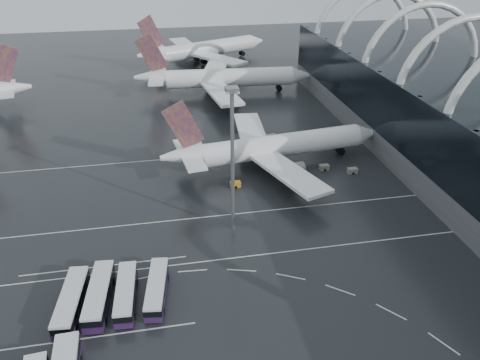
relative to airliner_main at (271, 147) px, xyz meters
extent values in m
plane|color=black|center=(-13.61, -32.10, -4.71)|extent=(420.00, 420.00, 0.00)
torus|color=white|center=(44.39, -4.10, 13.29)|extent=(33.80, 1.80, 33.80)
torus|color=white|center=(44.39, 14.90, 13.29)|extent=(33.80, 1.80, 33.80)
torus|color=white|center=(44.39, 33.90, 13.29)|extent=(33.80, 1.80, 33.80)
torus|color=white|center=(44.39, 52.90, 13.29)|extent=(33.80, 1.80, 33.80)
cube|color=silver|center=(-13.61, -34.10, -4.71)|extent=(120.00, 0.25, 0.01)
cube|color=silver|center=(-13.61, -20.10, -4.71)|extent=(120.00, 0.25, 0.01)
cube|color=silver|center=(-13.61, 7.90, -4.71)|extent=(120.00, 0.25, 0.01)
cube|color=silver|center=(-37.61, -48.10, -4.71)|extent=(28.00, 0.25, 0.01)
cube|color=silver|center=(-37.61, -32.10, -4.71)|extent=(28.00, 0.25, 0.01)
cylinder|color=white|center=(2.81, 0.36, 0.17)|extent=(40.36, 10.57, 5.55)
cone|color=white|center=(25.49, 3.26, 0.17)|extent=(6.40, 6.24, 5.55)
cone|color=white|center=(-21.77, -2.78, 1.13)|extent=(10.20, 6.72, 5.55)
cube|color=#431761|center=(-20.82, -2.66, 8.21)|extent=(9.22, 1.74, 11.77)
cube|color=white|center=(-19.87, -2.54, 1.13)|extent=(6.46, 17.64, 0.48)
cube|color=white|center=(0.53, -12.00, -0.40)|extent=(14.23, 24.80, 0.77)
cube|color=white|center=(-2.51, 11.74, -0.40)|extent=(8.65, 24.40, 0.77)
cylinder|color=slate|center=(2.95, -8.31, -2.13)|extent=(5.64, 3.90, 3.26)
cylinder|color=slate|center=(0.77, 8.78, -2.13)|extent=(5.64, 3.90, 3.26)
cube|color=black|center=(-0.99, -0.13, -3.66)|extent=(12.17, 7.53, 2.11)
cylinder|color=white|center=(-0.41, 56.43, 0.74)|extent=(43.46, 9.38, 6.20)
cone|color=white|center=(24.29, 54.60, 0.74)|extent=(6.86, 6.66, 6.20)
cone|color=white|center=(-27.24, 58.42, 1.81)|extent=(11.12, 6.98, 6.20)
cube|color=#431761|center=(-26.17, 58.34, 9.73)|extent=(10.32, 1.40, 13.15)
cube|color=white|center=(-25.11, 58.27, 1.81)|extent=(6.22, 19.55, 0.53)
cube|color=white|center=(-5.67, 43.42, 0.10)|extent=(11.02, 27.50, 0.86)
cube|color=white|center=(-3.69, 70.08, 0.10)|extent=(14.67, 27.76, 0.86)
cylinder|color=slate|center=(-2.19, 46.91, -1.82)|extent=(6.13, 4.06, 3.64)
cylinder|color=slate|center=(-0.76, 66.11, -1.82)|extent=(6.13, 4.06, 3.64)
cube|color=black|center=(-4.68, 56.75, -3.53)|extent=(13.30, 7.78, 2.35)
cylinder|color=white|center=(-1.93, 100.02, 0.86)|extent=(41.58, 22.24, 6.33)
cone|color=white|center=(20.66, 109.49, 0.86)|extent=(8.49, 8.37, 6.33)
cone|color=white|center=(-26.52, 89.72, 1.95)|extent=(12.51, 10.06, 6.33)
cube|color=#431761|center=(-25.52, 90.14, 10.02)|extent=(9.95, 4.67, 13.42)
cube|color=white|center=(-24.51, 90.56, 1.95)|extent=(12.12, 20.01, 0.55)
cube|color=white|center=(-0.68, 85.76, 0.20)|extent=(21.82, 26.77, 0.87)
cube|color=white|center=(-11.22, 110.92, 0.20)|extent=(12.59, 28.23, 0.87)
cylinder|color=slate|center=(0.86, 90.55, -1.76)|extent=(6.97, 5.74, 3.71)
cylinder|color=slate|center=(-6.73, 108.66, -1.76)|extent=(6.97, 5.74, 3.71)
cube|color=black|center=(-5.95, 98.34, -3.51)|extent=(14.78, 11.50, 2.40)
cone|color=white|center=(-69.74, 54.90, 1.67)|extent=(11.43, 7.94, 6.07)
cube|color=#431761|center=(-70.76, 54.71, 9.42)|extent=(10.02, 2.53, 12.87)
cube|color=white|center=(-71.79, 54.51, 1.67)|extent=(8.19, 19.39, 0.52)
cube|color=#311541|center=(-41.64, -42.07, -3.80)|extent=(4.21, 13.33, 1.11)
cube|color=black|center=(-41.64, -42.07, -2.59)|extent=(4.24, 13.08, 1.31)
cube|color=silver|center=(-41.64, -42.07, -1.71)|extent=(4.21, 13.33, 0.45)
cylinder|color=black|center=(-40.65, -46.38, -4.21)|extent=(0.45, 1.04, 1.01)
cylinder|color=black|center=(-43.45, -46.10, -4.21)|extent=(0.45, 1.04, 1.01)
cylinder|color=black|center=(-39.82, -38.03, -4.21)|extent=(0.45, 1.04, 1.01)
cylinder|color=black|center=(-42.62, -37.75, -4.21)|extent=(0.45, 1.04, 1.01)
cube|color=#311541|center=(-37.64, -41.32, -3.80)|extent=(4.08, 13.37, 1.11)
cube|color=black|center=(-37.64, -41.32, -2.58)|extent=(4.12, 13.11, 1.32)
cube|color=silver|center=(-37.64, -41.32, -1.70)|extent=(4.08, 13.37, 0.46)
cylinder|color=black|center=(-36.61, -45.64, -4.20)|extent=(0.44, 1.04, 1.01)
cylinder|color=black|center=(-39.42, -45.40, -4.20)|extent=(0.44, 1.04, 1.01)
cylinder|color=black|center=(-35.87, -37.25, -4.20)|extent=(0.44, 1.04, 1.01)
cylinder|color=black|center=(-38.67, -37.01, -4.20)|extent=(0.44, 1.04, 1.01)
cube|color=#311541|center=(-33.61, -41.57, -3.86)|extent=(3.35, 12.35, 1.03)
cube|color=black|center=(-33.61, -41.57, -2.74)|extent=(3.39, 12.10, 1.22)
cube|color=silver|center=(-33.61, -41.57, -1.91)|extent=(3.35, 12.35, 0.42)
cylinder|color=black|center=(-32.50, -45.55, -4.24)|extent=(0.38, 0.96, 0.94)
cylinder|color=black|center=(-35.11, -45.41, -4.24)|extent=(0.38, 0.96, 0.94)
cylinder|color=black|center=(-32.10, -37.74, -4.24)|extent=(0.38, 0.96, 0.94)
cylinder|color=black|center=(-34.71, -37.60, -4.24)|extent=(0.38, 0.96, 0.94)
cube|color=#311541|center=(-28.86, -41.37, -3.88)|extent=(4.27, 12.28, 1.02)
cube|color=black|center=(-28.86, -41.37, -2.77)|extent=(4.29, 12.05, 1.20)
cube|color=silver|center=(-28.86, -41.37, -1.96)|extent=(4.27, 12.28, 0.42)
cylinder|color=black|center=(-28.10, -45.36, -4.25)|extent=(0.44, 0.96, 0.93)
cylinder|color=black|center=(-30.66, -45.01, -4.25)|extent=(0.44, 0.96, 0.93)
cylinder|color=black|center=(-27.07, -37.73, -4.25)|extent=(0.44, 0.96, 0.93)
cylinder|color=black|center=(-29.63, -37.38, -4.25)|extent=(0.44, 0.96, 0.93)
cylinder|color=black|center=(-39.47, -52.32, -4.18)|extent=(0.40, 1.07, 1.05)
cylinder|color=gray|center=(-13.83, -25.10, 9.04)|extent=(0.69, 0.69, 27.50)
cube|color=gray|center=(-13.83, -25.10, 23.09)|extent=(2.16, 2.16, 0.79)
cube|color=white|center=(-13.83, -25.10, 22.79)|extent=(1.96, 1.96, 0.39)
cube|color=orange|center=(4.04, -11.56, -4.08)|extent=(2.30, 1.36, 1.25)
cube|color=slate|center=(11.93, -4.89, -4.07)|extent=(2.33, 1.38, 1.27)
cube|color=orange|center=(-10.43, -9.12, -4.07)|extent=(2.33, 1.38, 1.27)
cube|color=slate|center=(17.91, -7.81, -4.08)|extent=(2.32, 1.37, 1.26)
cube|color=orange|center=(1.93, -4.94, -4.14)|extent=(2.08, 1.23, 1.13)
camera|label=1|loc=(-26.56, -98.84, 47.11)|focal=35.00mm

